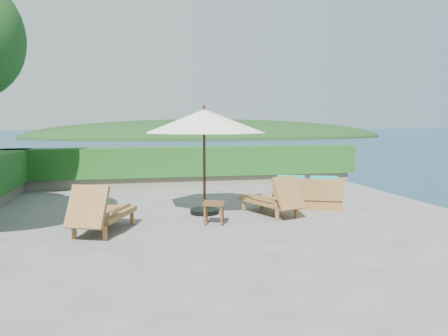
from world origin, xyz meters
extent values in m
plane|color=gray|center=(0.00, 0.00, 0.00)|extent=(12.00, 12.00, 0.00)
cube|color=#544B43|center=(0.00, 0.00, -1.55)|extent=(12.00, 12.00, 3.00)
ellipsoid|color=black|center=(25.00, 140.00, -3.00)|extent=(126.00, 57.60, 12.60)
cube|color=gray|center=(0.00, 5.60, 0.18)|extent=(12.00, 0.60, 0.36)
cube|color=#144815|center=(0.00, 5.60, 0.85)|extent=(12.40, 0.90, 1.00)
cylinder|color=black|center=(-0.20, 0.73, 0.06)|extent=(0.92, 0.92, 0.11)
cylinder|color=#321B12|center=(-0.20, 0.73, 1.26)|extent=(0.08, 0.08, 2.53)
cone|color=silver|center=(-0.20, 0.73, 2.24)|extent=(3.80, 3.80, 0.56)
sphere|color=#321B12|center=(-0.20, 0.73, 2.58)|extent=(0.12, 0.12, 0.09)
cube|color=olive|center=(-3.01, -1.06, 0.15)|extent=(0.09, 0.09, 0.29)
cube|color=olive|center=(-2.43, -1.29, 0.15)|extent=(0.09, 0.09, 0.29)
cube|color=olive|center=(-2.51, 0.18, 0.15)|extent=(0.09, 0.09, 0.29)
cube|color=olive|center=(-1.93, -0.05, 0.15)|extent=(0.09, 0.09, 0.29)
cube|color=olive|center=(-2.43, -0.45, 0.33)|extent=(1.23, 1.62, 0.10)
cube|color=olive|center=(-2.74, -1.23, 0.65)|extent=(0.86, 0.71, 0.78)
cube|color=olive|center=(-2.87, -0.52, 0.50)|extent=(0.42, 0.90, 0.06)
cube|color=olive|center=(-2.16, -0.80, 0.50)|extent=(0.42, 0.90, 0.06)
cube|color=olive|center=(1.28, -0.37, 0.14)|extent=(0.08, 0.08, 0.27)
cube|color=olive|center=(1.82, -0.15, 0.14)|extent=(0.08, 0.08, 0.27)
cube|color=olive|center=(0.80, 0.80, 0.14)|extent=(0.08, 0.08, 0.27)
cube|color=olive|center=(1.35, 1.03, 0.14)|extent=(0.08, 0.08, 0.27)
cube|color=olive|center=(1.27, 0.43, 0.32)|extent=(1.16, 1.54, 0.10)
cube|color=olive|center=(1.57, -0.31, 0.61)|extent=(0.81, 0.68, 0.74)
cube|color=olive|center=(1.02, 0.09, 0.48)|extent=(0.40, 0.86, 0.05)
cube|color=olive|center=(1.68, 0.37, 0.48)|extent=(0.40, 0.86, 0.05)
cube|color=brown|center=(-0.41, -0.52, 0.22)|extent=(0.06, 0.06, 0.44)
cube|color=brown|center=(-0.06, -0.62, 0.22)|extent=(0.06, 0.06, 0.44)
cube|color=brown|center=(-0.30, -0.18, 0.22)|extent=(0.06, 0.06, 0.44)
cube|color=brown|center=(0.04, -0.28, 0.22)|extent=(0.06, 0.06, 0.44)
cube|color=brown|center=(-0.18, -0.40, 0.46)|extent=(0.57, 0.57, 0.05)
cube|color=olive|center=(2.56, 0.98, 0.19)|extent=(1.94, 1.47, 0.39)
cube|color=olive|center=(2.40, 0.60, 0.53)|extent=(1.66, 0.79, 0.53)
cube|color=olive|center=(1.79, 1.30, 0.48)|extent=(0.44, 0.85, 0.43)
cube|color=olive|center=(3.33, 0.66, 0.48)|extent=(0.44, 0.85, 0.43)
cube|color=teal|center=(2.20, 1.18, 0.47)|extent=(0.96, 0.93, 0.17)
cube|color=teal|center=(2.95, 0.87, 0.47)|extent=(0.96, 0.93, 0.17)
cube|color=teal|center=(2.07, 0.85, 0.69)|extent=(0.68, 0.38, 0.35)
cube|color=teal|center=(2.81, 0.54, 0.69)|extent=(0.68, 0.38, 0.35)
camera|label=1|loc=(-1.92, -9.58, 2.22)|focal=35.00mm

